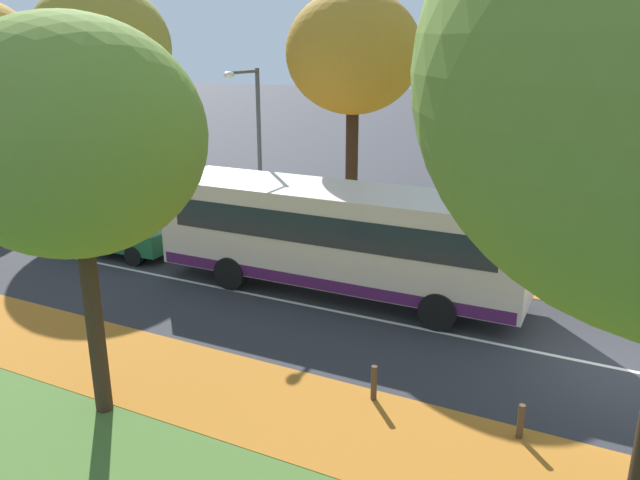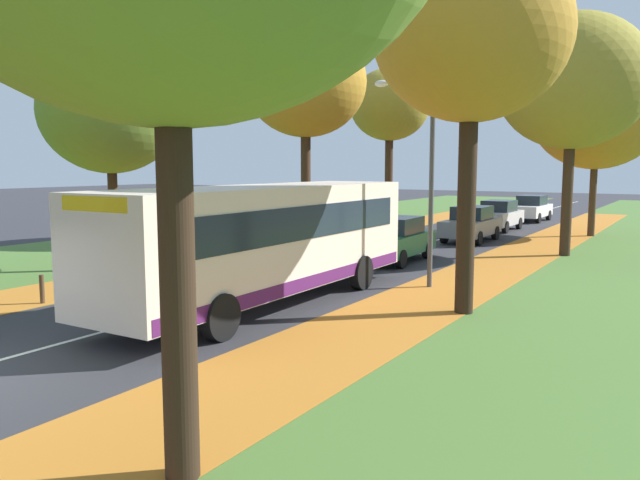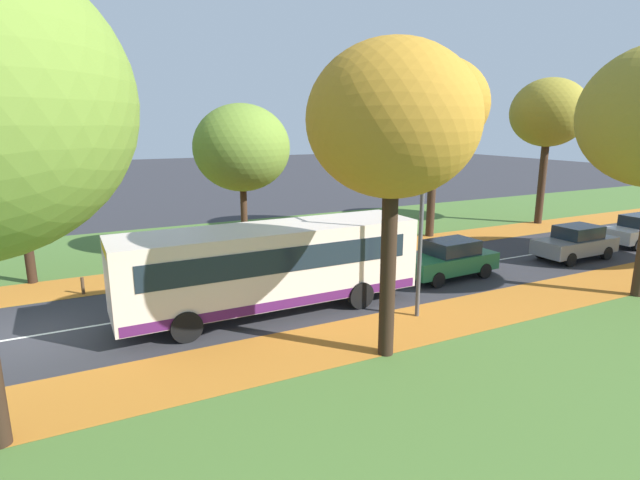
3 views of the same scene
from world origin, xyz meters
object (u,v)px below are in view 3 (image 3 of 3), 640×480
tree_left_mid (436,105)px  car_green_lead (449,259)px  car_silver_third_in_line (640,230)px  bollard_third (159,275)px  tree_left_far (549,113)px  tree_left_near (242,148)px  tree_right_near (393,121)px  streetlamp_right (416,206)px  bollard_second (83,286)px  tree_left_nearest (11,121)px  car_grey_following (576,242)px  bus (271,264)px

tree_left_mid → car_green_lead: bearing=-33.2°
tree_left_mid → car_silver_third_in_line: bearing=51.7°
bollard_third → car_silver_third_in_line: bearing=79.0°
tree_left_mid → tree_left_far: 8.79m
tree_left_near → tree_right_near: size_ratio=0.86×
streetlamp_right → car_silver_third_in_line: bearing=98.5°
tree_right_near → streetlamp_right: 4.32m
tree_left_near → bollard_second: bearing=-70.3°
tree_left_nearest → car_grey_following: tree_left_nearest is taller
bus → tree_left_near: bearing=168.4°
car_grey_following → car_silver_third_in_line: 5.62m
bollard_second → bollard_third: 2.81m
bus → car_green_lead: size_ratio=2.44×
bollard_second → bus: 7.69m
tree_left_far → bollard_second: bearing=-85.9°
tree_right_near → streetlamp_right: size_ratio=1.41×
tree_left_mid → bollard_second: bearing=-83.4°
streetlamp_right → car_silver_third_in_line: size_ratio=1.42×
tree_left_nearest → bollard_third: 8.04m
tree_left_mid → tree_left_far: tree_left_mid is taller
tree_left_near → car_silver_third_in_line: bearing=69.5°
tree_right_near → tree_left_far: bearing=120.1°
tree_left_near → streetlamp_right: (9.83, 2.68, -1.50)m
tree_right_near → bollard_second: size_ratio=12.60×
bollard_second → car_grey_following: 21.92m
tree_left_nearest → tree_left_mid: tree_left_mid is taller
tree_left_near → car_green_lead: bearing=42.1°
tree_left_near → car_green_lead: size_ratio=1.71×
tree_left_nearest → tree_left_mid: bearing=88.9°
bollard_second → car_grey_following: bearing=76.8°
tree_left_near → streetlamp_right: bearing=15.2°
car_grey_following → bollard_third: bearing=-105.1°
tree_left_far → car_green_lead: tree_left_far is taller
car_silver_third_in_line → bus: bearing=-89.5°
bollard_third → bus: bus is taller
tree_left_nearest → car_silver_third_in_line: 30.17m
car_silver_third_in_line → car_green_lead: bearing=-90.2°
tree_left_far → car_silver_third_in_line: bearing=-1.4°
tree_left_mid → bollard_second: size_ratio=14.82×
tree_right_near → car_silver_third_in_line: 20.81m
tree_left_mid → bollard_third: tree_left_mid is taller
bollard_second → tree_left_mid: bearing=96.6°
tree_left_mid → tree_left_far: size_ratio=1.09×
bollard_second → bus: (4.85, 5.81, 1.37)m
bollard_second → tree_left_near: bearing=109.7°
car_green_lead → bollard_third: bearing=-112.6°
car_green_lead → tree_left_mid: bearing=146.8°
streetlamp_right → tree_left_nearest: bearing=-129.3°
bollard_second → bollard_third: bollard_third is taller
tree_left_near → tree_left_far: bearing=88.0°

